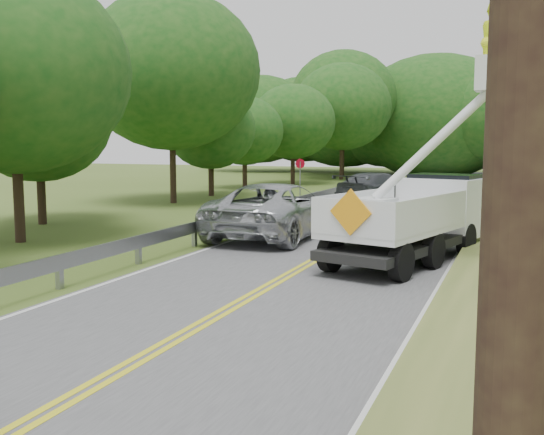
% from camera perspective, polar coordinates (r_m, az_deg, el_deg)
% --- Properties ---
extents(ground, '(140.00, 140.00, 0.00)m').
position_cam_1_polar(ground, '(8.88, -14.82, -14.04)').
color(ground, '#455B20').
rests_on(ground, ground).
extents(road, '(7.20, 96.00, 0.03)m').
position_cam_1_polar(road, '(21.47, 7.87, -1.58)').
color(road, '#4E4E50').
rests_on(road, ground).
extents(guardrail, '(0.18, 48.00, 0.77)m').
position_cam_1_polar(guardrail, '(23.50, -1.14, 0.54)').
color(guardrail, gray).
rests_on(guardrail, ground).
extents(utility_poles, '(1.60, 43.30, 10.00)m').
position_cam_1_polar(utility_poles, '(23.76, 21.94, 11.52)').
color(utility_poles, black).
rests_on(utility_poles, ground).
extents(treeline_left, '(11.17, 56.38, 11.38)m').
position_cam_1_polar(treeline_left, '(40.12, -1.18, 10.82)').
color(treeline_left, '#332319').
rests_on(treeline_left, ground).
extents(treeline_horizon, '(57.43, 15.10, 12.24)m').
position_cam_1_polar(treeline_horizon, '(62.87, 18.76, 8.64)').
color(treeline_horizon, '#164C16').
rests_on(treeline_horizon, ground).
extents(bucket_truck, '(4.19, 6.61, 6.26)m').
position_cam_1_polar(bucket_truck, '(17.41, 13.87, 1.13)').
color(bucket_truck, black).
rests_on(bucket_truck, road).
extents(suv_silver, '(3.10, 6.48, 1.78)m').
position_cam_1_polar(suv_silver, '(20.75, 0.48, 0.70)').
color(suv_silver, '#B0B3B8').
rests_on(suv_silver, road).
extents(suv_darkgrey, '(3.76, 5.90, 1.59)m').
position_cam_1_polar(suv_darkgrey, '(32.31, 9.49, 2.64)').
color(suv_darkgrey, '#3D4145').
rests_on(suv_darkgrey, road).
extents(stop_sign_permanent, '(0.40, 0.32, 2.32)m').
position_cam_1_polar(stop_sign_permanent, '(30.96, 2.55, 3.85)').
color(stop_sign_permanent, gray).
rests_on(stop_sign_permanent, ground).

